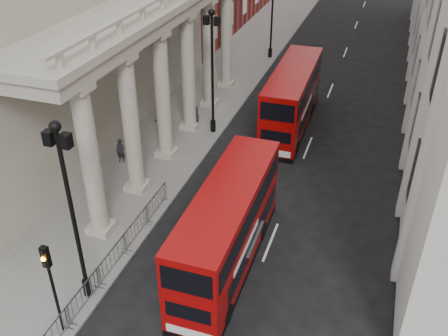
{
  "coord_description": "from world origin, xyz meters",
  "views": [
    {
      "loc": [
        9.9,
        -8.75,
        16.12
      ],
      "look_at": [
        2.92,
        11.91,
        2.57
      ],
      "focal_mm": 40.0,
      "sensor_mm": 36.0,
      "label": 1
    }
  ],
  "objects_px": {
    "lamp_post_mid": "(212,65)",
    "pedestrian_b": "(160,121)",
    "pedestrian_a": "(121,151)",
    "pedestrian_c": "(195,117)",
    "traffic_light": "(50,275)",
    "bus_far": "(292,98)",
    "bus_near": "(228,227)",
    "lamp_post_north": "(273,5)",
    "lamp_post_south": "(70,204)"
  },
  "relations": [
    {
      "from": "lamp_post_south",
      "to": "pedestrian_b",
      "type": "distance_m",
      "value": 15.69
    },
    {
      "from": "lamp_post_mid",
      "to": "lamp_post_north",
      "type": "xyz_separation_m",
      "value": [
        0.0,
        16.0,
        0.0
      ]
    },
    {
      "from": "bus_near",
      "to": "bus_far",
      "type": "xyz_separation_m",
      "value": [
        -0.22,
        14.66,
        0.07
      ]
    },
    {
      "from": "lamp_post_mid",
      "to": "pedestrian_b",
      "type": "xyz_separation_m",
      "value": [
        -3.43,
        -1.22,
        -3.99
      ]
    },
    {
      "from": "lamp_post_south",
      "to": "bus_far",
      "type": "height_order",
      "value": "lamp_post_south"
    },
    {
      "from": "lamp_post_mid",
      "to": "traffic_light",
      "type": "height_order",
      "value": "lamp_post_mid"
    },
    {
      "from": "lamp_post_south",
      "to": "pedestrian_b",
      "type": "xyz_separation_m",
      "value": [
        -3.43,
        14.78,
        -3.99
      ]
    },
    {
      "from": "traffic_light",
      "to": "bus_far",
      "type": "xyz_separation_m",
      "value": [
        4.74,
        20.56,
        -0.86
      ]
    },
    {
      "from": "traffic_light",
      "to": "pedestrian_b",
      "type": "height_order",
      "value": "traffic_light"
    },
    {
      "from": "pedestrian_c",
      "to": "lamp_post_mid",
      "type": "bearing_deg",
      "value": 7.86
    },
    {
      "from": "bus_far",
      "to": "pedestrian_b",
      "type": "relative_size",
      "value": 6.25
    },
    {
      "from": "traffic_light",
      "to": "pedestrian_b",
      "type": "xyz_separation_m",
      "value": [
        -3.53,
        16.8,
        -2.19
      ]
    },
    {
      "from": "pedestrian_c",
      "to": "bus_near",
      "type": "bearing_deg",
      "value": -44.32
    },
    {
      "from": "bus_far",
      "to": "lamp_post_north",
      "type": "bearing_deg",
      "value": 108.75
    },
    {
      "from": "bus_near",
      "to": "bus_far",
      "type": "bearing_deg",
      "value": 90.56
    },
    {
      "from": "lamp_post_north",
      "to": "pedestrian_a",
      "type": "xyz_separation_m",
      "value": [
        -3.99,
        -21.66,
        -4.03
      ]
    },
    {
      "from": "traffic_light",
      "to": "bus_near",
      "type": "xyz_separation_m",
      "value": [
        4.96,
        5.89,
        -0.93
      ]
    },
    {
      "from": "lamp_post_mid",
      "to": "bus_near",
      "type": "distance_m",
      "value": 13.42
    },
    {
      "from": "bus_far",
      "to": "pedestrian_c",
      "type": "distance_m",
      "value": 6.78
    },
    {
      "from": "pedestrian_b",
      "to": "bus_near",
      "type": "bearing_deg",
      "value": 112.2
    },
    {
      "from": "bus_near",
      "to": "pedestrian_a",
      "type": "bearing_deg",
      "value": 144.17
    },
    {
      "from": "lamp_post_mid",
      "to": "pedestrian_a",
      "type": "relative_size",
      "value": 5.44
    },
    {
      "from": "pedestrian_b",
      "to": "lamp_post_north",
      "type": "bearing_deg",
      "value": -116.96
    },
    {
      "from": "pedestrian_a",
      "to": "lamp_post_south",
      "type": "bearing_deg",
      "value": -70.67
    },
    {
      "from": "lamp_post_south",
      "to": "traffic_light",
      "type": "distance_m",
      "value": 2.71
    },
    {
      "from": "bus_far",
      "to": "pedestrian_a",
      "type": "height_order",
      "value": "bus_far"
    },
    {
      "from": "lamp_post_south",
      "to": "bus_near",
      "type": "relative_size",
      "value": 0.86
    },
    {
      "from": "lamp_post_north",
      "to": "pedestrian_b",
      "type": "bearing_deg",
      "value": -101.27
    },
    {
      "from": "traffic_light",
      "to": "lamp_post_north",
      "type": "bearing_deg",
      "value": 90.17
    },
    {
      "from": "pedestrian_a",
      "to": "pedestrian_c",
      "type": "relative_size",
      "value": 0.99
    },
    {
      "from": "pedestrian_a",
      "to": "pedestrian_b",
      "type": "xyz_separation_m",
      "value": [
        0.56,
        4.44,
        0.03
      ]
    },
    {
      "from": "traffic_light",
      "to": "pedestrian_c",
      "type": "distance_m",
      "value": 18.47
    },
    {
      "from": "lamp_post_mid",
      "to": "pedestrian_a",
      "type": "bearing_deg",
      "value": -125.18
    },
    {
      "from": "lamp_post_mid",
      "to": "bus_near",
      "type": "bearing_deg",
      "value": -67.36
    },
    {
      "from": "lamp_post_south",
      "to": "traffic_light",
      "type": "height_order",
      "value": "lamp_post_south"
    },
    {
      "from": "pedestrian_b",
      "to": "pedestrian_c",
      "type": "relative_size",
      "value": 1.03
    },
    {
      "from": "traffic_light",
      "to": "pedestrian_c",
      "type": "height_order",
      "value": "traffic_light"
    },
    {
      "from": "lamp_post_north",
      "to": "lamp_post_mid",
      "type": "bearing_deg",
      "value": -90.0
    },
    {
      "from": "lamp_post_north",
      "to": "pedestrian_c",
      "type": "distance_m",
      "value": 16.31
    },
    {
      "from": "traffic_light",
      "to": "bus_far",
      "type": "bearing_deg",
      "value": 77.01
    },
    {
      "from": "traffic_light",
      "to": "bus_far",
      "type": "distance_m",
      "value": 21.11
    },
    {
      "from": "lamp_post_south",
      "to": "bus_far",
      "type": "bearing_deg",
      "value": 75.36
    },
    {
      "from": "lamp_post_mid",
      "to": "bus_near",
      "type": "height_order",
      "value": "lamp_post_mid"
    },
    {
      "from": "lamp_post_mid",
      "to": "pedestrian_a",
      "type": "height_order",
      "value": "lamp_post_mid"
    },
    {
      "from": "bus_near",
      "to": "lamp_post_north",
      "type": "bearing_deg",
      "value": 99.91
    },
    {
      "from": "bus_near",
      "to": "pedestrian_c",
      "type": "bearing_deg",
      "value": 117.24
    },
    {
      "from": "lamp_post_mid",
      "to": "traffic_light",
      "type": "bearing_deg",
      "value": -89.68
    },
    {
      "from": "lamp_post_south",
      "to": "traffic_light",
      "type": "xyz_separation_m",
      "value": [
        0.1,
        -2.02,
        -1.8
      ]
    },
    {
      "from": "lamp_post_mid",
      "to": "lamp_post_north",
      "type": "distance_m",
      "value": 16.0
    },
    {
      "from": "pedestrian_a",
      "to": "pedestrian_c",
      "type": "xyz_separation_m",
      "value": [
        2.59,
        5.91,
        0.01
      ]
    }
  ]
}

